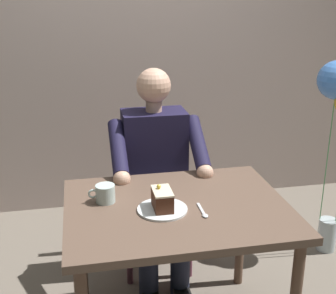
{
  "coord_description": "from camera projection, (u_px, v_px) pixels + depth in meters",
  "views": [
    {
      "loc": [
        0.41,
        1.82,
        1.65
      ],
      "look_at": [
        0.02,
        -0.1,
        0.96
      ],
      "focal_mm": 48.6,
      "sensor_mm": 36.0,
      "label": 1
    }
  ],
  "objects": [
    {
      "name": "cafe_rear_panel",
      "position": [
        130.0,
        10.0,
        3.3
      ],
      "size": [
        6.4,
        0.12,
        3.0
      ],
      "primitive_type": "cube",
      "color": "#C0AAA3",
      "rests_on": "ground"
    },
    {
      "name": "dining_table",
      "position": [
        177.0,
        222.0,
        2.1
      ],
      "size": [
        1.02,
        0.79,
        0.71
      ],
      "color": "brown",
      "rests_on": "ground"
    },
    {
      "name": "chair",
      "position": [
        152.0,
        187.0,
        2.81
      ],
      "size": [
        0.42,
        0.42,
        0.89
      ],
      "color": "brown",
      "rests_on": "ground"
    },
    {
      "name": "seated_person",
      "position": [
        157.0,
        175.0,
        2.6
      ],
      "size": [
        0.53,
        0.58,
        1.24
      ],
      "color": "#1C1835",
      "rests_on": "ground"
    },
    {
      "name": "dessert_plate",
      "position": [
        162.0,
        209.0,
        2.03
      ],
      "size": [
        0.23,
        0.23,
        0.01
      ],
      "primitive_type": "cylinder",
      "color": "white",
      "rests_on": "dining_table"
    },
    {
      "name": "cake_slice",
      "position": [
        162.0,
        199.0,
        2.01
      ],
      "size": [
        0.08,
        0.14,
        0.11
      ],
      "color": "#4B2617",
      "rests_on": "dessert_plate"
    },
    {
      "name": "coffee_cup",
      "position": [
        105.0,
        193.0,
        2.09
      ],
      "size": [
        0.12,
        0.09,
        0.08
      ],
      "color": "silver",
      "rests_on": "dining_table"
    },
    {
      "name": "dessert_spoon",
      "position": [
        203.0,
        212.0,
        2.0
      ],
      "size": [
        0.03,
        0.14,
        0.01
      ],
      "color": "silver",
      "rests_on": "dining_table"
    }
  ]
}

